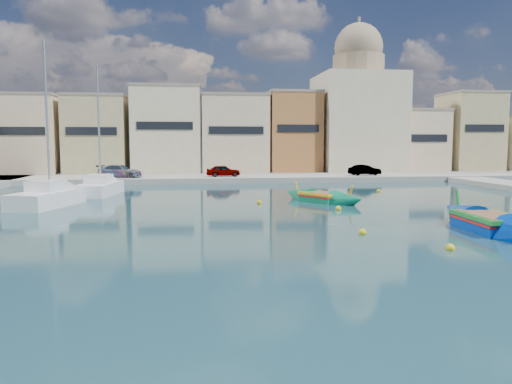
{
  "coord_description": "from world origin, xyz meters",
  "views": [
    {
      "loc": [
        -10.89,
        -21.66,
        4.2
      ],
      "look_at": [
        -7.33,
        6.0,
        1.4
      ],
      "focal_mm": 35.0,
      "sensor_mm": 36.0,
      "label": 1
    }
  ],
  "objects_px": {
    "church_block": "(357,109)",
    "yacht_north": "(106,188)",
    "luzzu_green": "(322,198)",
    "luzzu_blue_south": "(492,225)",
    "yacht_midnorth": "(61,197)"
  },
  "relations": [
    {
      "from": "church_block",
      "to": "yacht_north",
      "type": "height_order",
      "value": "church_block"
    },
    {
      "from": "luzzu_green",
      "to": "luzzu_blue_south",
      "type": "distance_m",
      "value": 13.38
    },
    {
      "from": "yacht_north",
      "to": "yacht_midnorth",
      "type": "relative_size",
      "value": 0.96
    },
    {
      "from": "church_block",
      "to": "yacht_midnorth",
      "type": "distance_m",
      "value": 40.55
    },
    {
      "from": "church_block",
      "to": "luzzu_green",
      "type": "relative_size",
      "value": 2.66
    },
    {
      "from": "luzzu_green",
      "to": "yacht_midnorth",
      "type": "xyz_separation_m",
      "value": [
        -17.99,
        1.21,
        0.21
      ]
    },
    {
      "from": "luzzu_green",
      "to": "yacht_north",
      "type": "distance_m",
      "value": 18.11
    },
    {
      "from": "church_block",
      "to": "luzzu_blue_south",
      "type": "distance_m",
      "value": 41.37
    },
    {
      "from": "luzzu_blue_south",
      "to": "yacht_north",
      "type": "xyz_separation_m",
      "value": [
        -21.1,
        20.61,
        0.14
      ]
    },
    {
      "from": "yacht_north",
      "to": "luzzu_blue_south",
      "type": "bearing_deg",
      "value": -44.32
    },
    {
      "from": "church_block",
      "to": "yacht_north",
      "type": "bearing_deg",
      "value": -145.27
    },
    {
      "from": "church_block",
      "to": "luzzu_blue_south",
      "type": "height_order",
      "value": "church_block"
    },
    {
      "from": "yacht_midnorth",
      "to": "yacht_north",
      "type": "bearing_deg",
      "value": 75.25
    },
    {
      "from": "yacht_north",
      "to": "yacht_midnorth",
      "type": "xyz_separation_m",
      "value": [
        -1.84,
        -6.97,
        0.02
      ]
    },
    {
      "from": "luzzu_blue_south",
      "to": "yacht_north",
      "type": "height_order",
      "value": "yacht_north"
    }
  ]
}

